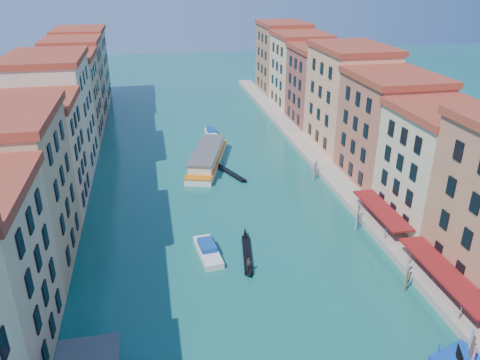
% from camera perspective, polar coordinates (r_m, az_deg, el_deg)
% --- Properties ---
extents(left_bank_palazzos, '(12.80, 128.40, 21.00)m').
position_cam_1_polar(left_bank_palazzos, '(84.86, -22.33, 5.73)').
color(left_bank_palazzos, beige).
rests_on(left_bank_palazzos, ground).
extents(right_bank_palazzos, '(12.80, 128.40, 21.00)m').
position_cam_1_polar(right_bank_palazzos, '(92.02, 14.50, 8.17)').
color(right_bank_palazzos, '#9C4B40').
rests_on(right_bank_palazzos, ground).
extents(quay, '(4.00, 140.00, 1.00)m').
position_cam_1_polar(quay, '(91.91, 9.38, 2.50)').
color(quay, '#A69986').
rests_on(quay, ground).
extents(restaurant_awnings, '(3.20, 44.55, 3.12)m').
position_cam_1_polar(restaurant_awnings, '(57.99, 24.04, -10.62)').
color(restaurant_awnings, maroon).
rests_on(restaurant_awnings, ground).
extents(mooring_poles_right, '(1.44, 54.24, 3.20)m').
position_cam_1_polar(mooring_poles_right, '(61.32, 18.39, -9.51)').
color(mooring_poles_right, '#523C1C').
rests_on(mooring_poles_right, ground).
extents(vaporetto_far, '(10.55, 21.28, 3.09)m').
position_cam_1_polar(vaporetto_far, '(89.54, -4.01, 2.80)').
color(vaporetto_far, silver).
rests_on(vaporetto_far, ground).
extents(gondola_fore, '(2.59, 11.35, 2.27)m').
position_cam_1_polar(gondola_fore, '(61.61, 0.87, -8.93)').
color(gondola_fore, black).
rests_on(gondola_fore, ground).
extents(gondola_far, '(4.85, 10.04, 1.50)m').
position_cam_1_polar(gondola_far, '(85.19, -1.12, 0.90)').
color(gondola_far, black).
rests_on(gondola_far, ground).
extents(motorboat_mid, '(3.18, 7.70, 1.55)m').
position_cam_1_polar(motorboat_mid, '(61.92, -3.95, -8.56)').
color(motorboat_mid, silver).
rests_on(motorboat_mid, ground).
extents(motorboat_far, '(2.22, 6.93, 1.43)m').
position_cam_1_polar(motorboat_far, '(105.93, -3.54, 5.79)').
color(motorboat_far, white).
rests_on(motorboat_far, ground).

